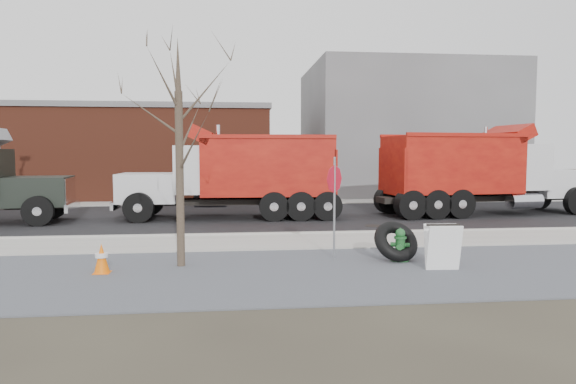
{
  "coord_description": "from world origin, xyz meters",
  "views": [
    {
      "loc": [
        -2.01,
        -14.42,
        2.64
      ],
      "look_at": [
        -0.3,
        1.34,
        1.4
      ],
      "focal_mm": 32.0,
      "sensor_mm": 36.0,
      "label": 1
    }
  ],
  "objects": [
    {
      "name": "bare_tree",
      "position": [
        -3.2,
        -2.6,
        3.3
      ],
      "size": [
        3.2,
        3.2,
        5.2
      ],
      "color": "#382D23",
      "rests_on": "ground"
    },
    {
      "name": "far_sidewalk",
      "position": [
        0.0,
        12.0,
        0.03
      ],
      "size": [
        60.0,
        2.0,
        0.06
      ],
      "primitive_type": "cube",
      "color": "#9E9B93",
      "rests_on": "ground"
    },
    {
      "name": "dump_truck_red_a",
      "position": [
        8.23,
        6.12,
        1.9
      ],
      "size": [
        9.38,
        3.49,
        3.73
      ],
      "rotation": [
        0.0,
        0.0,
        0.11
      ],
      "color": "black",
      "rests_on": "ground"
    },
    {
      "name": "ground",
      "position": [
        0.0,
        0.0,
        0.0
      ],
      "size": [
        120.0,
        120.0,
        0.0
      ],
      "primitive_type": "plane",
      "color": "#383328",
      "rests_on": "ground"
    },
    {
      "name": "stop_sign",
      "position": [
        0.47,
        -2.12,
        1.73
      ],
      "size": [
        0.49,
        0.52,
        2.52
      ],
      "rotation": [
        0.0,
        0.0,
        0.43
      ],
      "color": "gray",
      "rests_on": "ground"
    },
    {
      "name": "sandwich_board",
      "position": [
        2.61,
        -3.64,
        0.54
      ],
      "size": [
        0.77,
        0.51,
        1.03
      ],
      "rotation": [
        0.0,
        0.0,
        -0.07
      ],
      "color": "white",
      "rests_on": "ground"
    },
    {
      "name": "gravel_verge",
      "position": [
        0.0,
        -3.5,
        0.01
      ],
      "size": [
        60.0,
        5.0,
        0.03
      ],
      "primitive_type": "cube",
      "color": "slate",
      "rests_on": "ground"
    },
    {
      "name": "traffic_cone_near",
      "position": [
        -4.84,
        -3.12,
        0.34
      ],
      "size": [
        0.35,
        0.35,
        0.67
      ],
      "color": "#FF6A08",
      "rests_on": "ground"
    },
    {
      "name": "sidewalk",
      "position": [
        0.0,
        0.25,
        0.03
      ],
      "size": [
        60.0,
        2.5,
        0.06
      ],
      "primitive_type": "cube",
      "color": "#9E9B93",
      "rests_on": "ground"
    },
    {
      "name": "dump_truck_red_b",
      "position": [
        -1.74,
        5.93,
        1.85
      ],
      "size": [
        8.63,
        2.7,
        3.63
      ],
      "rotation": [
        0.0,
        0.0,
        3.11
      ],
      "color": "black",
      "rests_on": "ground"
    },
    {
      "name": "building_grey",
      "position": [
        9.0,
        18.0,
        4.0
      ],
      "size": [
        12.0,
        10.0,
        8.0
      ],
      "color": "gray",
      "rests_on": "ground"
    },
    {
      "name": "road",
      "position": [
        0.0,
        6.3,
        0.01
      ],
      "size": [
        60.0,
        9.4,
        0.02
      ],
      "primitive_type": "cube",
      "color": "black",
      "rests_on": "ground"
    },
    {
      "name": "truck_tire",
      "position": [
        1.91,
        -2.51,
        0.49
      ],
      "size": [
        1.27,
        1.14,
        1.04
      ],
      "color": "black",
      "rests_on": "ground"
    },
    {
      "name": "building_brick",
      "position": [
        -10.0,
        17.0,
        2.65
      ],
      "size": [
        20.2,
        8.2,
        5.3
      ],
      "color": "brown",
      "rests_on": "ground"
    },
    {
      "name": "curb",
      "position": [
        0.0,
        1.55,
        0.06
      ],
      "size": [
        60.0,
        0.15,
        0.11
      ],
      "primitive_type": "cube",
      "color": "#9E9B93",
      "rests_on": "ground"
    },
    {
      "name": "fire_hydrant",
      "position": [
        1.98,
        -2.61,
        0.37
      ],
      "size": [
        0.46,
        0.45,
        0.82
      ],
      "rotation": [
        0.0,
        0.0,
        -0.38
      ],
      "color": "#256328",
      "rests_on": "ground"
    }
  ]
}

